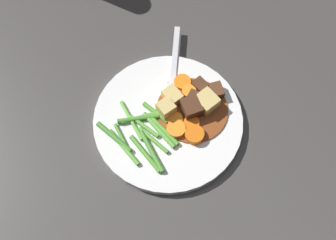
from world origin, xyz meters
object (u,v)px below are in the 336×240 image
carrot_slice_5 (182,82)px  potato_chunk_2 (172,96)px  carrot_slice_1 (191,123)px  meat_chunk_1 (193,100)px  potato_chunk_0 (207,102)px  fork (174,71)px  carrot_slice_2 (179,128)px  carrot_slice_4 (194,135)px  carrot_slice_3 (175,119)px  meat_chunk_3 (191,108)px  meat_chunk_0 (216,91)px  meat_chunk_2 (200,86)px  dinner_plate (168,122)px  potato_chunk_1 (166,109)px  carrot_slice_0 (189,92)px

carrot_slice_5 → potato_chunk_2: potato_chunk_2 is taller
carrot_slice_1 → potato_chunk_2: size_ratio=0.87×
carrot_slice_1 → meat_chunk_1: size_ratio=0.92×
potato_chunk_0 → fork: potato_chunk_0 is taller
carrot_slice_2 → potato_chunk_0: 0.07m
carrot_slice_4 → fork: bearing=70.2°
carrot_slice_3 → fork: 0.10m
carrot_slice_2 → meat_chunk_3: (0.04, 0.01, 0.01)m
meat_chunk_0 → meat_chunk_2: size_ratio=1.13×
dinner_plate → potato_chunk_1: (0.01, 0.01, 0.02)m
carrot_slice_3 → meat_chunk_1: size_ratio=0.89×
carrot_slice_2 → meat_chunk_3: bearing=21.7°
carrot_slice_1 → meat_chunk_0: 0.07m
carrot_slice_0 → potato_chunk_0: size_ratio=0.71×
carrot_slice_5 → potato_chunk_1: bearing=-151.8°
carrot_slice_2 → meat_chunk_2: (0.08, 0.04, 0.00)m
carrot_slice_1 → fork: carrot_slice_1 is taller
potato_chunk_2 → meat_chunk_0: size_ratio=1.16×
potato_chunk_2 → fork: bearing=52.7°
carrot_slice_1 → meat_chunk_3: meat_chunk_3 is taller
carrot_slice_0 → carrot_slice_4: same height
carrot_slice_1 → carrot_slice_3: size_ratio=1.03×
meat_chunk_0 → carrot_slice_2: bearing=-169.3°
dinner_plate → potato_chunk_2: 0.04m
meat_chunk_1 → meat_chunk_2: size_ratio=1.24×
meat_chunk_0 → meat_chunk_2: same height
carrot_slice_5 → meat_chunk_2: meat_chunk_2 is taller
carrot_slice_3 → meat_chunk_0: size_ratio=0.98×
meat_chunk_3 → meat_chunk_2: bearing=34.9°
potato_chunk_2 → fork: size_ratio=0.21×
meat_chunk_1 → meat_chunk_2: bearing=31.3°
potato_chunk_1 → meat_chunk_1: bearing=-13.9°
carrot_slice_1 → carrot_slice_0: bearing=58.1°
meat_chunk_3 → meat_chunk_0: bearing=3.1°
carrot_slice_0 → fork: (0.00, 0.05, -0.01)m
carrot_slice_5 → carrot_slice_1: bearing=-114.8°
meat_chunk_1 → fork: bearing=82.3°
potato_chunk_1 → meat_chunk_1: potato_chunk_1 is taller
dinner_plate → carrot_slice_2: 0.03m
carrot_slice_2 → meat_chunk_2: size_ratio=1.34×
meat_chunk_1 → meat_chunk_3: size_ratio=0.87×
carrot_slice_5 → carrot_slice_2: bearing=-130.0°
carrot_slice_5 → carrot_slice_4: bearing=-114.5°
carrot_slice_3 → meat_chunk_3: 0.03m
dinner_plate → potato_chunk_1: 0.03m
meat_chunk_0 → potato_chunk_2: bearing=153.5°
carrot_slice_0 → carrot_slice_4: bearing=-119.6°
potato_chunk_1 → fork: size_ratio=0.20×
potato_chunk_2 → meat_chunk_1: meat_chunk_1 is taller
meat_chunk_1 → potato_chunk_1: bearing=166.1°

